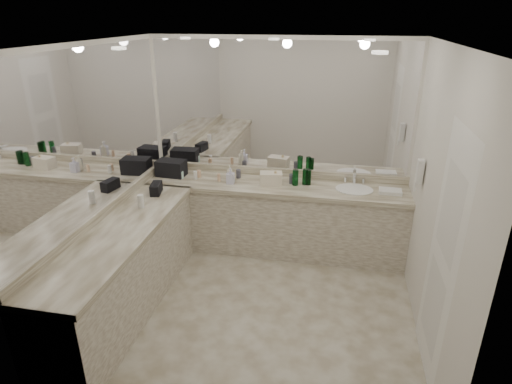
% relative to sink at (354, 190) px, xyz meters
% --- Properties ---
extents(floor, '(3.20, 3.20, 0.00)m').
position_rel_sink_xyz_m(floor, '(-0.95, -1.20, -0.90)').
color(floor, beige).
rests_on(floor, ground).
extents(ceiling, '(3.20, 3.20, 0.00)m').
position_rel_sink_xyz_m(ceiling, '(-0.95, -1.20, 1.71)').
color(ceiling, white).
rests_on(ceiling, floor).
extents(wall_back, '(3.20, 0.02, 2.60)m').
position_rel_sink_xyz_m(wall_back, '(-0.95, 0.30, 0.41)').
color(wall_back, silver).
rests_on(wall_back, floor).
extents(wall_left, '(0.02, 3.00, 2.60)m').
position_rel_sink_xyz_m(wall_left, '(-2.55, -1.20, 0.41)').
color(wall_left, silver).
rests_on(wall_left, floor).
extents(wall_right, '(0.02, 3.00, 2.60)m').
position_rel_sink_xyz_m(wall_right, '(0.65, -1.20, 0.41)').
color(wall_right, silver).
rests_on(wall_right, floor).
extents(vanity_back_base, '(3.20, 0.60, 0.84)m').
position_rel_sink_xyz_m(vanity_back_base, '(-0.95, 0.00, -0.48)').
color(vanity_back_base, beige).
rests_on(vanity_back_base, floor).
extents(vanity_back_top, '(3.20, 0.64, 0.06)m').
position_rel_sink_xyz_m(vanity_back_top, '(-0.95, -0.01, -0.03)').
color(vanity_back_top, beige).
rests_on(vanity_back_top, vanity_back_base).
extents(vanity_left_base, '(0.60, 2.40, 0.84)m').
position_rel_sink_xyz_m(vanity_left_base, '(-2.25, -1.50, -0.48)').
color(vanity_left_base, beige).
rests_on(vanity_left_base, floor).
extents(vanity_left_top, '(0.64, 2.42, 0.06)m').
position_rel_sink_xyz_m(vanity_left_top, '(-2.24, -1.50, -0.03)').
color(vanity_left_top, beige).
rests_on(vanity_left_top, vanity_left_base).
extents(backsplash_back, '(3.20, 0.04, 0.10)m').
position_rel_sink_xyz_m(backsplash_back, '(-0.95, 0.28, 0.05)').
color(backsplash_back, beige).
rests_on(backsplash_back, vanity_back_top).
extents(backsplash_left, '(0.04, 3.00, 0.10)m').
position_rel_sink_xyz_m(backsplash_left, '(-2.53, -1.20, 0.05)').
color(backsplash_left, beige).
rests_on(backsplash_left, vanity_left_top).
extents(mirror_back, '(3.12, 0.01, 1.55)m').
position_rel_sink_xyz_m(mirror_back, '(-0.95, 0.29, 0.88)').
color(mirror_back, white).
rests_on(mirror_back, wall_back).
extents(mirror_left, '(0.01, 2.92, 1.55)m').
position_rel_sink_xyz_m(mirror_left, '(-2.54, -1.20, 0.88)').
color(mirror_left, white).
rests_on(mirror_left, wall_left).
extents(sink, '(0.44, 0.44, 0.03)m').
position_rel_sink_xyz_m(sink, '(0.00, 0.00, 0.00)').
color(sink, white).
rests_on(sink, vanity_back_top).
extents(faucet, '(0.24, 0.16, 0.14)m').
position_rel_sink_xyz_m(faucet, '(0.00, 0.21, 0.07)').
color(faucet, silver).
rests_on(faucet, vanity_back_top).
extents(wall_phone, '(0.06, 0.10, 0.24)m').
position_rel_sink_xyz_m(wall_phone, '(0.61, -0.50, 0.46)').
color(wall_phone, white).
rests_on(wall_phone, wall_right).
extents(door, '(0.02, 0.82, 2.10)m').
position_rel_sink_xyz_m(door, '(0.64, -1.70, 0.16)').
color(door, white).
rests_on(door, wall_right).
extents(black_toiletry_bag, '(0.37, 0.25, 0.20)m').
position_rel_sink_xyz_m(black_toiletry_bag, '(-2.30, 0.03, 0.11)').
color(black_toiletry_bag, black).
rests_on(black_toiletry_bag, vanity_back_top).
extents(black_bag_spill, '(0.15, 0.25, 0.13)m').
position_rel_sink_xyz_m(black_bag_spill, '(-2.25, -0.56, 0.07)').
color(black_bag_spill, black).
rests_on(black_bag_spill, vanity_left_top).
extents(cream_cosmetic_case, '(0.29, 0.21, 0.15)m').
position_rel_sink_xyz_m(cream_cosmetic_case, '(-1.00, -0.03, 0.08)').
color(cream_cosmetic_case, beige).
rests_on(cream_cosmetic_case, vanity_back_top).
extents(hand_towel, '(0.26, 0.18, 0.04)m').
position_rel_sink_xyz_m(hand_towel, '(0.41, -0.03, 0.03)').
color(hand_towel, white).
rests_on(hand_towel, vanity_back_top).
extents(lotion_left, '(0.07, 0.07, 0.15)m').
position_rel_sink_xyz_m(lotion_left, '(-2.25, -0.96, 0.08)').
color(lotion_left, white).
rests_on(lotion_left, vanity_left_top).
extents(soap_bottle_a, '(0.10, 0.10, 0.21)m').
position_rel_sink_xyz_m(soap_bottle_a, '(-1.51, -0.02, 0.11)').
color(soap_bottle_a, silver).
rests_on(soap_bottle_a, vanity_back_top).
extents(soap_bottle_b, '(0.09, 0.09, 0.20)m').
position_rel_sink_xyz_m(soap_bottle_b, '(-1.49, -0.09, 0.10)').
color(soap_bottle_b, silver).
rests_on(soap_bottle_b, vanity_back_top).
extents(soap_bottle_c, '(0.16, 0.16, 0.18)m').
position_rel_sink_xyz_m(soap_bottle_c, '(-0.94, -0.03, 0.09)').
color(soap_bottle_c, '#D8B97E').
rests_on(soap_bottle_c, vanity_back_top).
extents(green_bottle_0, '(0.07, 0.07, 0.20)m').
position_rel_sink_xyz_m(green_bottle_0, '(-0.59, 0.05, 0.10)').
color(green_bottle_0, '#0C571D').
rests_on(green_bottle_0, vanity_back_top).
extents(green_bottle_1, '(0.07, 0.07, 0.19)m').
position_rel_sink_xyz_m(green_bottle_1, '(-0.70, 0.01, 0.10)').
color(green_bottle_1, '#0C571D').
rests_on(green_bottle_1, vanity_back_top).
extents(green_bottle_2, '(0.06, 0.06, 0.18)m').
position_rel_sink_xyz_m(green_bottle_2, '(-0.55, 0.07, 0.10)').
color(green_bottle_2, '#0C571D').
rests_on(green_bottle_2, vanity_back_top).
extents(green_bottle_3, '(0.07, 0.07, 0.18)m').
position_rel_sink_xyz_m(green_bottle_3, '(-0.55, 0.06, 0.10)').
color(green_bottle_3, '#0C571D').
rests_on(green_bottle_3, vanity_back_top).
extents(amenity_bottle_0, '(0.05, 0.05, 0.09)m').
position_rel_sink_xyz_m(amenity_bottle_0, '(-2.13, -0.04, 0.05)').
color(amenity_bottle_0, silver).
rests_on(amenity_bottle_0, vanity_back_top).
extents(amenity_bottle_1, '(0.05, 0.05, 0.11)m').
position_rel_sink_xyz_m(amenity_bottle_1, '(-1.95, -0.04, 0.06)').
color(amenity_bottle_1, white).
rests_on(amenity_bottle_1, vanity_back_top).
extents(amenity_bottle_2, '(0.06, 0.06, 0.12)m').
position_rel_sink_xyz_m(amenity_bottle_2, '(-1.52, -0.08, 0.06)').
color(amenity_bottle_2, silver).
rests_on(amenity_bottle_2, vanity_back_top).
extents(amenity_bottle_3, '(0.05, 0.05, 0.12)m').
position_rel_sink_xyz_m(amenity_bottle_3, '(-0.76, 0.05, 0.07)').
color(amenity_bottle_3, '#3F3F4C').
rests_on(amenity_bottle_3, vanity_back_top).
extents(amenity_bottle_4, '(0.06, 0.06, 0.11)m').
position_rel_sink_xyz_m(amenity_bottle_4, '(-1.44, 0.11, 0.06)').
color(amenity_bottle_4, '#3F3F4C').
rests_on(amenity_bottle_4, vanity_back_top).
extents(amenity_bottle_5, '(0.04, 0.04, 0.09)m').
position_rel_sink_xyz_m(amenity_bottle_5, '(-1.65, -0.04, 0.05)').
color(amenity_bottle_5, '#E0B28C').
rests_on(amenity_bottle_5, vanity_back_top).
extents(amenity_bottle_6, '(0.05, 0.05, 0.09)m').
position_rel_sink_xyz_m(amenity_bottle_6, '(-1.93, 0.04, 0.05)').
color(amenity_bottle_6, '#E0B28C').
rests_on(amenity_bottle_6, vanity_back_top).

